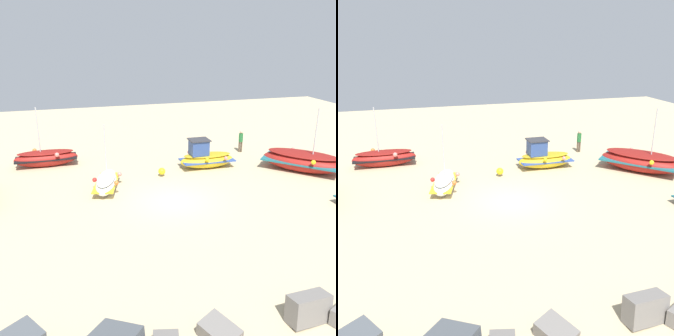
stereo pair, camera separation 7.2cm
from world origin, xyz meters
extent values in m
plane|color=#C6B289|center=(0.00, 0.00, 0.00)|extent=(58.15, 58.15, 0.00)
ellipsoid|color=maroon|center=(6.82, -7.98, 0.53)|extent=(4.29, 1.43, 1.07)
cube|color=black|center=(6.82, -7.98, 0.58)|extent=(4.12, 1.47, 0.10)
ellipsoid|color=maroon|center=(6.82, -7.98, 0.97)|extent=(3.77, 1.25, 0.18)
cylinder|color=#B7B7BC|center=(7.14, -7.98, 2.59)|extent=(0.08, 0.08, 3.07)
sphere|color=orange|center=(7.58, -8.78, 0.95)|extent=(0.30, 0.30, 0.30)
sphere|color=#EA7F75|center=(6.06, -7.18, 0.99)|extent=(0.30, 0.30, 0.30)
ellipsoid|color=white|center=(3.34, -2.63, 0.40)|extent=(2.03, 3.55, 0.81)
cube|color=gold|center=(3.34, -2.63, 0.44)|extent=(2.03, 3.43, 0.07)
ellipsoid|color=beige|center=(3.34, -2.63, 0.74)|extent=(1.78, 3.12, 0.14)
cylinder|color=#B7B7BC|center=(3.26, -2.90, 2.33)|extent=(0.08, 0.08, 3.05)
sphere|color=#EA7F75|center=(2.47, -3.20, 0.67)|extent=(0.27, 0.27, 0.27)
sphere|color=red|center=(4.00, -2.81, 0.62)|extent=(0.27, 0.27, 0.27)
sphere|color=orange|center=(2.89, -1.69, 0.75)|extent=(0.27, 0.27, 0.27)
ellipsoid|color=gold|center=(-3.80, -4.68, 0.48)|extent=(3.79, 1.64, 1.01)
cube|color=#2D4C9E|center=(-3.80, -4.68, 0.53)|extent=(3.64, 1.68, 0.13)
ellipsoid|color=gold|center=(-3.80, -4.68, 0.88)|extent=(3.33, 1.43, 0.20)
cube|color=#2D4784|center=(-3.18, -4.69, 1.46)|extent=(1.19, 1.02, 1.01)
cube|color=#333338|center=(-3.18, -4.69, 2.00)|extent=(1.38, 1.19, 0.06)
sphere|color=#EA7F75|center=(-4.78, -3.78, 0.85)|extent=(0.26, 0.26, 0.26)
sphere|color=orange|center=(-4.14, -5.57, 0.80)|extent=(0.26, 0.26, 0.26)
sphere|color=yellow|center=(-3.46, -3.79, 0.86)|extent=(0.26, 0.26, 0.26)
sphere|color=red|center=(-2.82, -5.59, 0.89)|extent=(0.26, 0.26, 0.26)
ellipsoid|color=maroon|center=(-9.65, -2.31, 0.63)|extent=(5.12, 5.26, 1.29)
cube|color=#1E6670|center=(-9.65, -2.31, 0.69)|extent=(5.03, 5.15, 0.13)
ellipsoid|color=maroon|center=(-9.65, -2.31, 1.15)|extent=(4.50, 4.62, 0.23)
cylinder|color=#B7B7BC|center=(-10.09, -1.84, 2.77)|extent=(0.08, 0.08, 3.03)
sphere|color=yellow|center=(-9.42, -0.84, 1.08)|extent=(0.29, 0.29, 0.29)
sphere|color=#EA7F75|center=(-9.88, -3.77, 1.03)|extent=(0.29, 0.29, 0.29)
cylinder|color=brown|center=(-7.67, -7.25, 0.41)|extent=(0.14, 0.14, 0.83)
cylinder|color=brown|center=(-7.51, -7.29, 0.41)|extent=(0.14, 0.14, 0.83)
cylinder|color=#236B33|center=(-7.59, -7.27, 1.15)|extent=(0.32, 0.32, 0.64)
sphere|color=tan|center=(-7.59, -7.27, 1.58)|extent=(0.22, 0.22, 0.22)
cube|color=slate|center=(-1.51, 9.93, 0.47)|extent=(1.49, 0.87, 1.08)
cube|color=slate|center=(1.54, 9.91, 0.26)|extent=(1.28, 1.46, 0.74)
cylinder|color=#3F3F42|center=(-0.35, -3.82, 0.06)|extent=(0.08, 0.08, 0.12)
sphere|color=yellow|center=(-0.35, -3.82, 0.35)|extent=(0.46, 0.46, 0.46)
camera|label=1|loc=(5.49, 18.08, 8.77)|focal=40.23mm
camera|label=2|loc=(5.43, 18.10, 8.77)|focal=40.23mm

